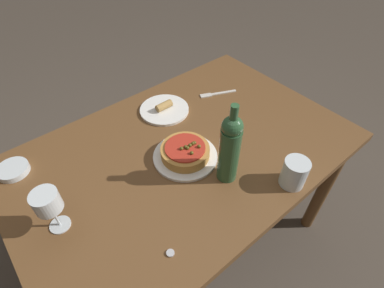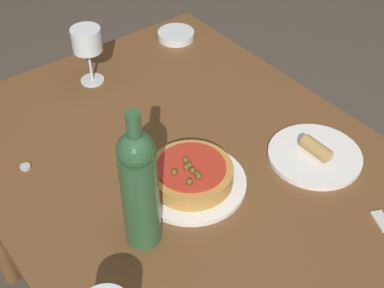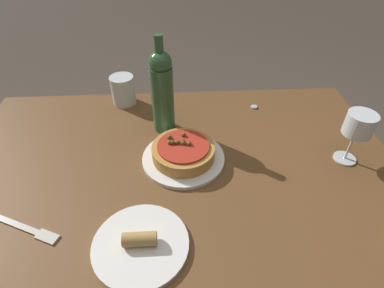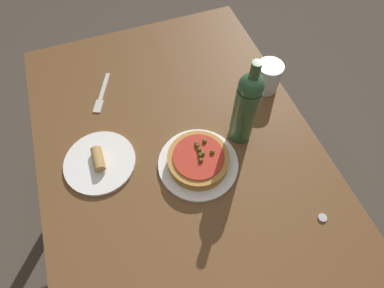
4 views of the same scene
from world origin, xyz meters
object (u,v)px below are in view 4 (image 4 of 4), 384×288
at_px(bottle_cap, 322,218).
at_px(side_plate, 100,162).
at_px(pizza, 198,160).
at_px(fork, 102,95).
at_px(water_cup, 268,77).
at_px(dinner_plate, 198,164).
at_px(wine_bottle, 246,108).
at_px(dining_table, 185,174).

bearing_deg(bottle_cap, side_plate, 55.49).
relative_size(pizza, fork, 1.08).
bearing_deg(water_cup, bottle_cap, 172.48).
bearing_deg(water_cup, side_plate, 99.67).
distance_m(side_plate, bottle_cap, 0.67).
distance_m(pizza, water_cup, 0.39).
height_order(dinner_plate, wine_bottle, wine_bottle).
xyz_separation_m(fork, bottle_cap, (-0.64, -0.49, 0.00)).
height_order(pizza, side_plate, pizza).
xyz_separation_m(dining_table, side_plate, (0.08, 0.24, 0.10)).
bearing_deg(fork, wine_bottle, 75.67).
relative_size(water_cup, bottle_cap, 4.43).
distance_m(dinner_plate, bottle_cap, 0.38).
bearing_deg(bottle_cap, water_cup, -7.52).
bearing_deg(water_cup, wine_bottle, 132.14).
xyz_separation_m(dining_table, dinner_plate, (-0.02, -0.04, 0.09)).
xyz_separation_m(dining_table, wine_bottle, (0.03, -0.20, 0.23)).
bearing_deg(pizza, dining_table, 58.54).
height_order(water_cup, fork, water_cup).
distance_m(dinner_plate, fork, 0.43).
height_order(dining_table, pizza, pizza).
distance_m(dining_table, bottle_cap, 0.43).
bearing_deg(dinner_plate, bottle_cap, -135.36).
relative_size(dinner_plate, water_cup, 2.29).
xyz_separation_m(pizza, bottle_cap, (-0.27, -0.27, -0.03)).
relative_size(fork, side_plate, 0.78).
bearing_deg(dining_table, pizza, -121.46).
relative_size(dining_table, pizza, 7.16).
relative_size(pizza, wine_bottle, 0.58).
relative_size(pizza, water_cup, 1.72).
distance_m(wine_bottle, bottle_cap, 0.37).
relative_size(fork, bottle_cap, 7.09).
xyz_separation_m(dining_table, pizza, (-0.02, -0.04, 0.12)).
distance_m(dining_table, water_cup, 0.44).
bearing_deg(side_plate, dinner_plate, -110.67).
bearing_deg(dinner_plate, fork, 31.44).
distance_m(wine_bottle, side_plate, 0.47).
relative_size(dining_table, bottle_cap, 54.75).
bearing_deg(wine_bottle, fork, 51.33).
height_order(pizza, bottle_cap, pizza).
bearing_deg(bottle_cap, fork, 37.62).
bearing_deg(wine_bottle, water_cup, -47.86).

